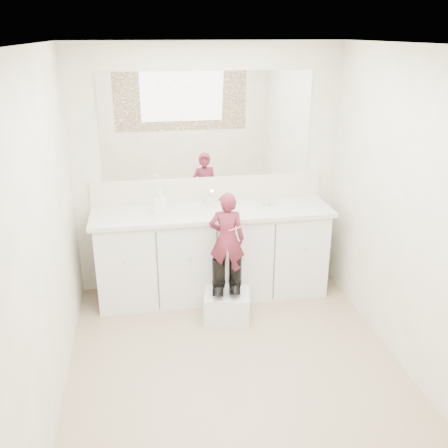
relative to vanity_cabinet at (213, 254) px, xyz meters
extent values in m
plane|color=#857657|center=(0.00, -1.23, -0.42)|extent=(3.00, 3.00, 0.00)
plane|color=white|center=(0.00, -1.23, 1.97)|extent=(3.00, 3.00, 0.00)
plane|color=beige|center=(0.00, 0.27, 0.77)|extent=(2.60, 0.00, 2.60)
plane|color=beige|center=(0.00, -2.73, 0.77)|extent=(2.60, 0.00, 2.60)
plane|color=beige|center=(-1.30, -1.23, 0.78)|extent=(0.00, 3.00, 3.00)
plane|color=beige|center=(1.30, -1.23, 0.78)|extent=(0.00, 3.00, 3.00)
cube|color=silver|center=(0.00, 0.00, 0.00)|extent=(2.20, 0.55, 0.85)
cube|color=beige|center=(0.00, -0.01, 0.45)|extent=(2.28, 0.58, 0.04)
cube|color=beige|center=(0.00, 0.26, 0.59)|extent=(2.28, 0.03, 0.25)
cube|color=white|center=(0.00, 0.26, 1.22)|extent=(2.00, 0.02, 1.00)
cube|color=#472819|center=(0.00, -2.71, 1.22)|extent=(2.00, 0.01, 1.20)
cylinder|color=silver|center=(0.00, 0.15, 0.52)|extent=(0.08, 0.08, 0.10)
imported|color=beige|center=(0.55, 0.06, 0.52)|extent=(0.12, 0.12, 0.10)
imported|color=white|center=(-0.48, -0.01, 0.57)|extent=(0.13, 0.13, 0.21)
cube|color=silver|center=(0.06, -0.49, -0.29)|extent=(0.47, 0.42, 0.26)
imported|color=#9E3046|center=(0.06, -0.48, 0.36)|extent=(0.34, 0.26, 0.85)
cylinder|color=#EF5CB1|center=(0.13, -0.55, 0.49)|extent=(0.14, 0.04, 0.06)
camera|label=1|loc=(-0.64, -4.41, 2.05)|focal=40.00mm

